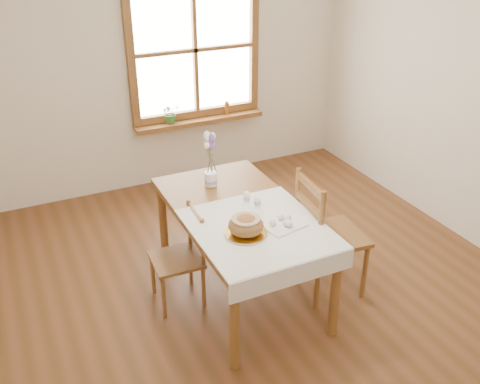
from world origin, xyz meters
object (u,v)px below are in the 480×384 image
at_px(flower_vase, 211,180).
at_px(chair_left, 176,258).
at_px(dining_table, 240,219).
at_px(chair_right, 332,234).
at_px(bread_plate, 246,233).

bearing_deg(flower_vase, chair_left, -141.00).
height_order(dining_table, chair_right, chair_right).
bearing_deg(chair_left, flower_vase, 131.30).
height_order(chair_left, flower_vase, flower_vase).
height_order(chair_right, flower_vase, chair_right).
bearing_deg(chair_left, dining_table, 81.18).
xyz_separation_m(chair_right, bread_plate, (-0.78, -0.08, 0.26)).
xyz_separation_m(dining_table, bread_plate, (-0.12, -0.35, 0.10)).
xyz_separation_m(chair_right, flower_vase, (-0.71, 0.73, 0.30)).
bearing_deg(bread_plate, chair_left, 130.22).
bearing_deg(dining_table, chair_left, 168.88).
relative_size(dining_table, chair_right, 1.57).
bearing_deg(dining_table, flower_vase, 95.65).
distance_m(dining_table, bread_plate, 0.38).
xyz_separation_m(dining_table, chair_right, (0.67, -0.27, -0.15)).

